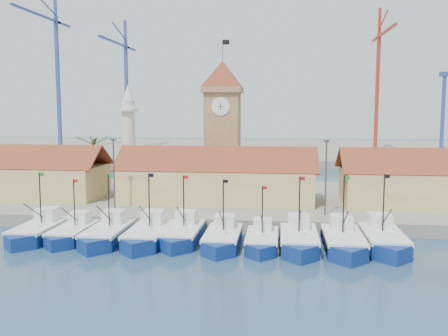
# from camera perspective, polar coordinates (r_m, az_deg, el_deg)

# --- Properties ---
(ground) EXTENTS (400.00, 400.00, 0.00)m
(ground) POSITION_cam_1_polar(r_m,az_deg,el_deg) (50.44, -3.66, -9.53)
(ground) COLOR navy
(ground) RESTS_ON ground
(quay) EXTENTS (140.00, 32.00, 1.50)m
(quay) POSITION_cam_1_polar(r_m,az_deg,el_deg) (73.39, -0.34, -3.75)
(quay) COLOR gray
(quay) RESTS_ON ground
(terminal) EXTENTS (240.00, 80.00, 2.00)m
(terminal) POSITION_cam_1_polar(r_m,az_deg,el_deg) (158.42, 3.40, 1.98)
(terminal) COLOR gray
(terminal) RESTS_ON ground
(boat_0) EXTENTS (3.69, 10.12, 7.66)m
(boat_0) POSITION_cam_1_polar(r_m,az_deg,el_deg) (58.32, -20.53, -6.91)
(boat_0) COLOR navy
(boat_0) RESTS_ON ground
(boat_1) EXTENTS (3.35, 9.18, 6.95)m
(boat_1) POSITION_cam_1_polar(r_m,az_deg,el_deg) (56.76, -16.97, -7.21)
(boat_1) COLOR navy
(boat_1) RESTS_ON ground
(boat_2) EXTENTS (3.69, 10.12, 7.66)m
(boat_2) POSITION_cam_1_polar(r_m,az_deg,el_deg) (54.83, -13.26, -7.51)
(boat_2) COLOR navy
(boat_2) RESTS_ON ground
(boat_3) EXTENTS (3.77, 10.32, 7.81)m
(boat_3) POSITION_cam_1_polar(r_m,az_deg,el_deg) (53.59, -8.75, -7.72)
(boat_3) COLOR navy
(boat_3) RESTS_ON ground
(boat_4) EXTENTS (3.63, 9.93, 7.52)m
(boat_4) POSITION_cam_1_polar(r_m,az_deg,el_deg) (53.65, -4.79, -7.68)
(boat_4) COLOR navy
(boat_4) RESTS_ON ground
(boat_5) EXTENTS (3.53, 9.66, 7.31)m
(boat_5) POSITION_cam_1_polar(r_m,az_deg,el_deg) (51.85, -0.19, -8.20)
(boat_5) COLOR navy
(boat_5) RESTS_ON ground
(boat_6) EXTENTS (3.22, 8.83, 6.68)m
(boat_6) POSITION_cam_1_polar(r_m,az_deg,el_deg) (51.46, 4.34, -8.40)
(boat_6) COLOR navy
(boat_6) RESTS_ON ground
(boat_7) EXTENTS (3.74, 10.24, 7.75)m
(boat_7) POSITION_cam_1_polar(r_m,az_deg,el_deg) (51.55, 8.58, -8.31)
(boat_7) COLOR navy
(boat_7) RESTS_ON ground
(boat_8) EXTENTS (3.81, 10.44, 7.90)m
(boat_8) POSITION_cam_1_polar(r_m,az_deg,el_deg) (51.76, 13.51, -8.34)
(boat_8) COLOR navy
(boat_8) RESTS_ON ground
(boat_9) EXTENTS (3.86, 10.58, 8.00)m
(boat_9) POSITION_cam_1_polar(r_m,az_deg,el_deg) (53.35, 17.83, -8.02)
(boat_9) COLOR navy
(boat_9) RESTS_ON ground
(hall_left) EXTENTS (31.20, 10.13, 7.61)m
(hall_left) POSITION_cam_1_polar(r_m,az_deg,el_deg) (79.57, -24.26, -1.17)
(hall_left) COLOR #D2C273
(hall_left) RESTS_ON quay
(hall_center) EXTENTS (27.04, 10.13, 7.61)m
(hall_center) POSITION_cam_1_polar(r_m,az_deg,el_deg) (68.94, -0.74, -1.71)
(hall_center) COLOR #D2C273
(hall_center) RESTS_ON quay
(clock_tower) EXTENTS (5.80, 5.80, 22.70)m
(clock_tower) POSITION_cam_1_polar(r_m,az_deg,el_deg) (74.17, -0.16, 5.07)
(clock_tower) COLOR tan
(clock_tower) RESTS_ON quay
(minaret) EXTENTS (3.00, 3.00, 16.30)m
(minaret) POSITION_cam_1_polar(r_m,az_deg,el_deg) (79.38, -10.82, 3.45)
(minaret) COLOR silver
(minaret) RESTS_ON quay
(palm_tree) EXTENTS (5.60, 5.03, 8.39)m
(palm_tree) POSITION_cam_1_polar(r_m,az_deg,el_deg) (79.42, -14.64, 0.83)
(palm_tree) COLOR brown
(palm_tree) RESTS_ON quay
(lamp_posts) EXTENTS (80.70, 0.25, 9.03)m
(lamp_posts) POSITION_cam_1_polar(r_m,az_deg,el_deg) (60.68, -1.24, -0.50)
(lamp_posts) COLOR #3F3F44
(lamp_posts) RESTS_ON quay
(crane_blue_far) EXTENTS (1.00, 35.59, 46.84)m
(crane_blue_far) POSITION_cam_1_polar(r_m,az_deg,el_deg) (163.88, -18.77, 11.33)
(crane_blue_far) COLOR #2F4490
(crane_blue_far) RESTS_ON terminal
(crane_blue_near) EXTENTS (1.00, 33.40, 39.74)m
(crane_blue_near) POSITION_cam_1_polar(r_m,az_deg,el_deg) (162.01, -11.28, 10.15)
(crane_blue_near) COLOR #2F4490
(crane_blue_near) RESTS_ON terminal
(crane_red_right) EXTENTS (1.00, 31.70, 41.18)m
(crane_red_right) POSITION_cam_1_polar(r_m,az_deg,el_deg) (154.26, 17.26, 10.41)
(crane_red_right) COLOR #A72D19
(crane_red_right) RESTS_ON terminal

